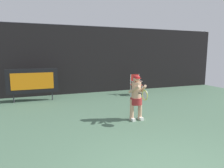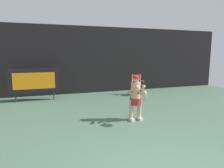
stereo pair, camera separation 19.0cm
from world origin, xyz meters
The scene contains 6 objects.
backdrop_screen centered at (0.00, 8.50, 1.81)m, with size 18.00×0.12×3.66m.
scoreboard centered at (-2.22, 7.30, 0.95)m, with size 2.20×0.21×1.50m.
umpire_chair centered at (2.86, 7.06, 0.62)m, with size 0.52×0.44×1.08m.
water_bottle centered at (2.48, 6.80, 0.12)m, with size 0.07×0.07×0.27m.
tennis_player centered at (1.01, 3.37, 0.82)m, with size 0.53×0.61×1.49m.
tennis_racket centered at (1.01, 2.86, 0.93)m, with size 0.03×0.60×0.31m.
Camera 2 is at (-1.78, -2.44, 2.19)m, focal length 32.19 mm.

